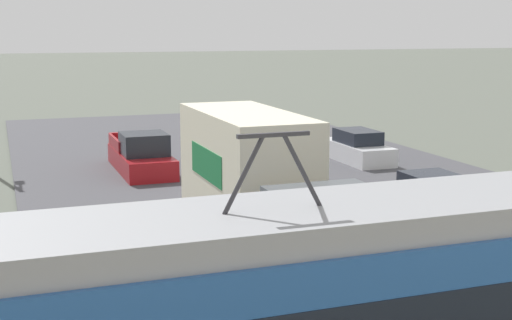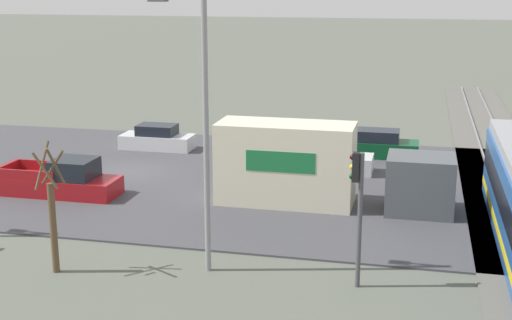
% 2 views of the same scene
% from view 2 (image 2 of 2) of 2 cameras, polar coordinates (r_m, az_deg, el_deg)
% --- Properties ---
extents(ground_plane, '(320.00, 320.00, 0.00)m').
position_cam_2_polar(ground_plane, '(38.08, -10.19, -1.05)').
color(ground_plane, '#565B51').
extents(road_surface, '(19.47, 43.22, 0.08)m').
position_cam_2_polar(road_surface, '(38.07, -10.19, -0.99)').
color(road_surface, '#424247').
rests_on(road_surface, ground).
extents(rail_bed, '(71.41, 4.40, 0.22)m').
position_cam_2_polar(rail_bed, '(35.36, 19.76, -2.79)').
color(rail_bed, '#5B5954').
rests_on(rail_bed, ground).
extents(box_truck, '(2.47, 10.39, 3.67)m').
position_cam_2_polar(box_truck, '(31.69, 4.93, -0.66)').
color(box_truck, '#4C5156').
rests_on(box_truck, ground).
extents(pickup_truck, '(2.01, 5.62, 1.75)m').
position_cam_2_polar(pickup_truck, '(34.60, -15.26, -1.62)').
color(pickup_truck, maroon).
rests_on(pickup_truck, ground).
extents(sedan_car_0, '(1.77, 4.32, 1.45)m').
position_cam_2_polar(sedan_car_0, '(42.90, -7.90, 1.69)').
color(sedan_car_0, silver).
rests_on(sedan_car_0, ground).
extents(sedan_car_1, '(1.82, 4.58, 1.58)m').
position_cam_2_polar(sedan_car_1, '(37.62, 5.85, 0.06)').
color(sedan_car_1, silver).
rests_on(sedan_car_1, ground).
extents(sedan_car_2, '(1.82, 4.61, 1.53)m').
position_cam_2_polar(sedan_car_2, '(41.25, 9.69, 1.17)').
color(sedan_car_2, '#0C4723').
rests_on(sedan_car_2, ground).
extents(traffic_light_pole, '(0.28, 0.47, 4.57)m').
position_cam_2_polar(traffic_light_pole, '(23.19, 8.15, -3.20)').
color(traffic_light_pole, '#47474C').
rests_on(traffic_light_pole, ground).
extents(street_tree, '(1.09, 0.90, 4.57)m').
position_cam_2_polar(street_tree, '(25.37, -15.98, -4.26)').
color(street_tree, brown).
rests_on(street_tree, ground).
extents(street_lamp_mid_block, '(0.36, 1.95, 9.46)m').
position_cam_2_polar(street_lamp_mid_block, '(23.80, -4.45, 3.26)').
color(street_lamp_mid_block, gray).
rests_on(street_lamp_mid_block, ground).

